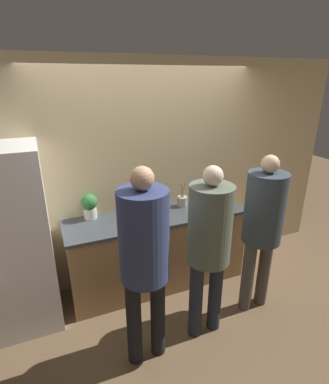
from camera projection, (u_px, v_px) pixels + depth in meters
ground_plane at (169, 299)px, 3.44m from camera, size 14.00×14.00×0.00m
wall_back at (148, 175)px, 3.54m from camera, size 5.20×0.06×2.60m
counter at (158, 249)px, 3.58m from camera, size 2.09×0.64×0.92m
refrigerator at (17, 241)px, 2.85m from camera, size 0.61×0.68×1.84m
person_left at (144, 251)px, 2.35m from camera, size 0.40×0.40×1.80m
person_center at (209, 238)px, 2.65m from camera, size 0.39×0.39×1.72m
person_right at (263, 220)px, 2.98m from camera, size 0.39×0.39×1.71m
fruit_bowl at (147, 213)px, 3.32m from camera, size 0.30×0.30×0.15m
utensil_crock at (182, 201)px, 3.61m from camera, size 0.12×0.12×0.30m
bottle_amber at (167, 205)px, 3.50m from camera, size 0.07×0.07×0.17m
cup_yellow at (158, 205)px, 3.55m from camera, size 0.09×0.09×0.08m
potted_plant at (90, 205)px, 3.27m from camera, size 0.18×0.18×0.28m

